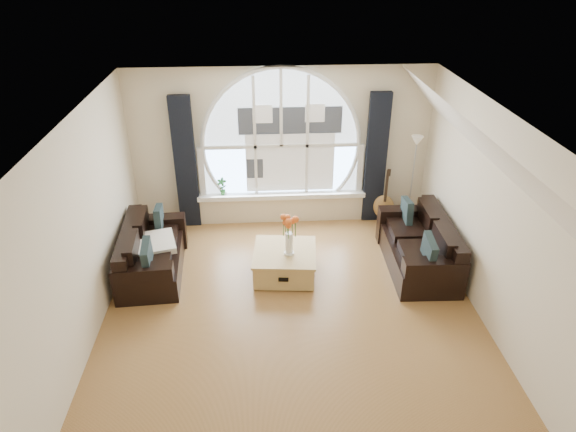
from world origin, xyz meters
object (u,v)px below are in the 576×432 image
at_px(sofa_left, 152,249).
at_px(guitar, 385,195).
at_px(floor_lamp, 412,181).
at_px(vase_flowers, 289,231).
at_px(sofa_right, 418,244).
at_px(potted_plant, 222,187).
at_px(coffee_chest, 285,262).

relative_size(sofa_left, guitar, 1.55).
distance_m(sofa_left, floor_lamp, 4.43).
bearing_deg(floor_lamp, vase_flowers, -144.95).
height_order(sofa_right, floor_lamp, floor_lamp).
bearing_deg(vase_flowers, floor_lamp, 35.05).
relative_size(sofa_left, vase_flowers, 2.34).
bearing_deg(sofa_right, floor_lamp, 81.71).
relative_size(floor_lamp, potted_plant, 5.15).
relative_size(sofa_right, guitar, 1.66).
xyz_separation_m(sofa_right, vase_flowers, (-1.96, -0.17, 0.40)).
distance_m(sofa_right, potted_plant, 3.39).
distance_m(coffee_chest, guitar, 2.39).
bearing_deg(sofa_right, potted_plant, 154.26).
xyz_separation_m(floor_lamp, potted_plant, (-3.24, 0.17, -0.09)).
relative_size(vase_flowers, potted_plant, 2.25).
height_order(sofa_left, sofa_right, sofa_right).
distance_m(sofa_right, coffee_chest, 2.03).
height_order(guitar, potted_plant, guitar).
bearing_deg(floor_lamp, coffee_chest, -146.90).
height_order(sofa_right, vase_flowers, vase_flowers).
bearing_deg(potted_plant, guitar, -2.96).
distance_m(coffee_chest, vase_flowers, 0.58).
xyz_separation_m(sofa_right, floor_lamp, (0.24, 1.38, 0.40)).
bearing_deg(coffee_chest, guitar, 45.00).
bearing_deg(sofa_left, sofa_right, -4.88).
bearing_deg(potted_plant, sofa_right, -27.34).
xyz_separation_m(coffee_chest, vase_flowers, (0.06, -0.07, 0.57)).
distance_m(sofa_left, coffee_chest, 1.98).
xyz_separation_m(vase_flowers, potted_plant, (-1.04, 1.72, -0.09)).
xyz_separation_m(coffee_chest, floor_lamp, (2.26, 1.48, 0.58)).
relative_size(floor_lamp, guitar, 1.51).
relative_size(coffee_chest, potted_plant, 2.93).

